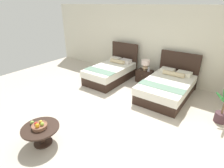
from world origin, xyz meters
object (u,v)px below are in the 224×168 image
table_lamp (145,64)px  fruit_bowl (39,126)px  bed_near_window (111,72)px  vase (149,70)px  nightstand (144,76)px  coffee_table (41,131)px  potted_palm (222,112)px  bed_near_corner (167,87)px  loose_apple (32,123)px

table_lamp → fruit_bowl: 4.38m
bed_near_window → vase: size_ratio=13.15×
bed_near_window → vase: bearing=22.9°
bed_near_window → nightstand: (1.15, 0.60, -0.10)m
coffee_table → potted_palm: (3.03, 3.17, -0.04)m
table_lamp → coffee_table: table_lamp is taller
fruit_bowl → potted_palm: 4.39m
nightstand → coffee_table: size_ratio=0.74×
fruit_bowl → nightstand: bearing=86.5°
bed_near_window → potted_palm: (3.91, -0.57, -0.05)m
table_lamp → vase: table_lamp is taller
bed_near_corner → vase: (-0.95, 0.56, 0.24)m
bed_near_corner → potted_palm: 1.73m
vase → nightstand: bearing=167.1°
bed_near_corner → table_lamp: 1.35m
bed_near_corner → loose_apple: (-1.63, -3.77, 0.15)m
bed_near_corner → coffee_table: bearing=-110.5°
table_lamp → vase: size_ratio=2.53×
bed_near_corner → vase: bed_near_corner is taller
nightstand → potted_palm: size_ratio=0.63×
bed_near_corner → loose_apple: 4.11m
bed_near_window → loose_apple: 3.83m
vase → potted_palm: bearing=-23.6°
nightstand → table_lamp: size_ratio=1.43×
nightstand → loose_apple: bearing=-96.6°
potted_palm → fruit_bowl: bearing=-133.6°
vase → coffee_table: size_ratio=0.20×
coffee_table → potted_palm: bearing=46.2°
bed_near_corner → loose_apple: bed_near_corner is taller
bed_near_window → coffee_table: (0.88, -3.74, -0.01)m
bed_near_window → nightstand: size_ratio=3.63×
vase → potted_palm: potted_palm is taller
nightstand → potted_palm: 3.00m
nightstand → table_lamp: bearing=90.0°
loose_apple → potted_palm: size_ratio=0.09×
bed_near_window → table_lamp: size_ratio=5.19×
bed_near_window → bed_near_corner: 2.28m
nightstand → table_lamp: 0.49m
coffee_table → loose_apple: loose_apple is taller
table_lamp → potted_palm: (2.76, -1.19, -0.44)m
bed_near_window → vase: (1.32, 0.56, 0.22)m
bed_near_corner → table_lamp: (-1.13, 0.62, 0.41)m
table_lamp → vase: bearing=-19.0°
loose_apple → table_lamp: bearing=83.5°
nightstand → potted_palm: bearing=-23.0°
bed_near_corner → fruit_bowl: 4.00m
vase → loose_apple: size_ratio=1.96×
bed_near_window → potted_palm: bed_near_window is taller
fruit_bowl → table_lamp: bearing=86.6°
bed_near_corner → nightstand: 1.28m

